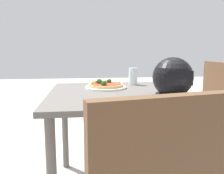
{
  "coord_description": "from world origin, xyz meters",
  "views": [
    {
      "loc": [
        0.23,
        1.48,
        0.97
      ],
      "look_at": [
        0.03,
        -0.08,
        0.73
      ],
      "focal_mm": 37.12,
      "sensor_mm": 36.0,
      "label": 1
    }
  ],
  "objects_px": {
    "pizza": "(105,85)",
    "drinking_glass": "(133,76)",
    "motorcycle_helmet": "(173,78)",
    "dining_table": "(119,105)"
  },
  "relations": [
    {
      "from": "motorcycle_helmet",
      "to": "drinking_glass",
      "type": "distance_m",
      "value": 0.54
    },
    {
      "from": "dining_table",
      "to": "motorcycle_helmet",
      "type": "height_order",
      "value": "motorcycle_helmet"
    },
    {
      "from": "dining_table",
      "to": "pizza",
      "type": "xyz_separation_m",
      "value": [
        0.07,
        -0.17,
        0.12
      ]
    },
    {
      "from": "dining_table",
      "to": "pizza",
      "type": "relative_size",
      "value": 3.72
    },
    {
      "from": "motorcycle_helmet",
      "to": "drinking_glass",
      "type": "height_order",
      "value": "motorcycle_helmet"
    },
    {
      "from": "motorcycle_helmet",
      "to": "drinking_glass",
      "type": "bearing_deg",
      "value": -77.31
    },
    {
      "from": "pizza",
      "to": "motorcycle_helmet",
      "type": "distance_m",
      "value": 0.52
    },
    {
      "from": "dining_table",
      "to": "motorcycle_helmet",
      "type": "distance_m",
      "value": 0.41
    },
    {
      "from": "pizza",
      "to": "motorcycle_helmet",
      "type": "xyz_separation_m",
      "value": [
        -0.35,
        0.38,
        0.08
      ]
    },
    {
      "from": "pizza",
      "to": "drinking_glass",
      "type": "relative_size",
      "value": 1.87
    }
  ]
}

